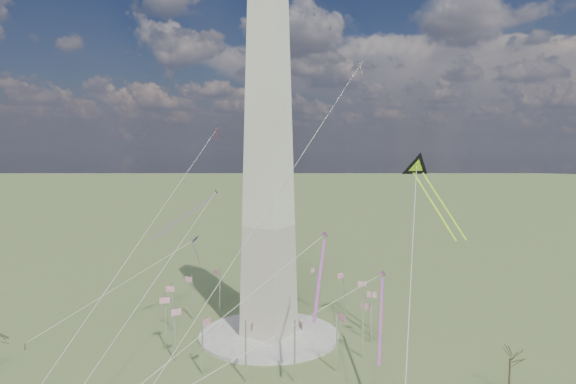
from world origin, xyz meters
The scene contains 13 objects.
ground centered at (0.00, 0.00, 0.00)m, with size 2000.00×2000.00×0.00m, color #506633.
plaza centered at (0.00, 0.00, 0.40)m, with size 36.00×36.00×0.80m, color beige.
washington_monument centered at (0.00, 0.00, 47.95)m, with size 15.56×15.56×100.00m.
flagpole_ring centered at (0.00, 0.00, 7.27)m, with size 54.40×54.40×13.00m.
tree_near centered at (57.55, -1.38, 7.70)m, with size 6.18×6.18×10.81m.
person_west centered at (-45.68, -37.58, 0.77)m, with size 0.75×0.58×1.54m, color gray.
kite_delta_black centered at (35.03, 10.34, 43.17)m, with size 18.60×18.50×17.61m.
kite_diamond_purple centered at (-25.82, 1.54, 21.85)m, with size 1.57×2.69×8.26m.
kite_streamer_left centered at (22.65, -14.83, 24.68)m, with size 8.57×19.30×13.92m.
kite_streamer_mid centered at (-21.18, -4.50, 32.11)m, with size 9.94×16.83×12.76m.
kite_streamer_right centered at (32.11, -4.90, 15.02)m, with size 7.97×19.77×14.10m.
kite_small_red centered at (-44.22, 34.36, 54.59)m, with size 1.74×1.54×4.67m.
kite_small_white centered at (6.33, 42.74, 74.06)m, with size 1.08×1.76×4.05m.
Camera 1 is at (70.49, -107.54, 48.36)m, focal length 32.00 mm.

